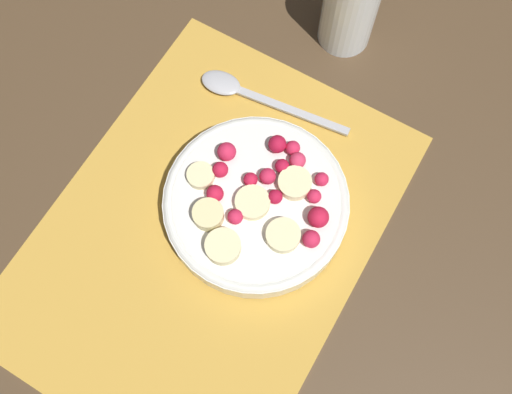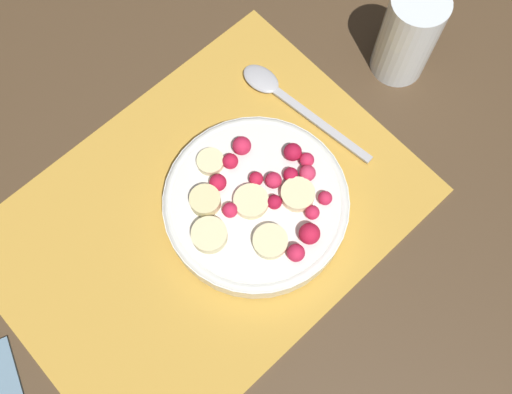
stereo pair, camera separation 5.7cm
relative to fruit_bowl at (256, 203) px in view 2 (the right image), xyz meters
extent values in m
plane|color=#4C3823|center=(-0.05, 0.03, -0.03)|extent=(3.00, 3.00, 0.00)
cube|color=gold|center=(-0.05, 0.03, -0.02)|extent=(0.44, 0.32, 0.01)
cylinder|color=silver|center=(0.00, 0.00, -0.01)|extent=(0.19, 0.19, 0.03)
torus|color=silver|center=(0.00, 0.00, 0.00)|extent=(0.19, 0.19, 0.01)
cylinder|color=white|center=(0.00, 0.00, 0.01)|extent=(0.17, 0.17, 0.00)
cylinder|color=beige|center=(0.03, -0.03, 0.02)|extent=(0.05, 0.05, 0.01)
cylinder|color=beige|center=(-0.01, 0.00, 0.02)|extent=(0.05, 0.05, 0.01)
cylinder|color=beige|center=(-0.04, 0.03, 0.02)|extent=(0.04, 0.04, 0.01)
cylinder|color=beige|center=(-0.02, -0.04, 0.02)|extent=(0.05, 0.05, 0.01)
cylinder|color=beige|center=(-0.01, 0.06, 0.02)|extent=(0.03, 0.03, 0.01)
cylinder|color=beige|center=(-0.06, 0.00, 0.02)|extent=(0.04, 0.04, 0.01)
sphere|color=red|center=(0.01, 0.01, 0.02)|extent=(0.01, 0.01, 0.01)
sphere|color=#D12347|center=(0.03, -0.05, 0.02)|extent=(0.01, 0.01, 0.01)
sphere|color=#D12347|center=(-0.01, -0.07, 0.02)|extent=(0.02, 0.02, 0.02)
sphere|color=red|center=(-0.02, 0.04, 0.02)|extent=(0.02, 0.02, 0.02)
sphere|color=#D12347|center=(0.03, 0.05, 0.02)|extent=(0.02, 0.02, 0.02)
sphere|color=red|center=(0.01, -0.06, 0.02)|extent=(0.02, 0.02, 0.02)
sphere|color=red|center=(0.01, 0.05, 0.02)|extent=(0.02, 0.02, 0.02)
sphere|color=#D12347|center=(0.02, 0.00, 0.02)|extent=(0.02, 0.02, 0.02)
sphere|color=#B21433|center=(0.04, -0.01, 0.02)|extent=(0.02, 0.02, 0.02)
sphere|color=#D12347|center=(-0.03, 0.01, 0.02)|extent=(0.02, 0.02, 0.02)
sphere|color=#DB3356|center=(0.06, -0.02, 0.02)|extent=(0.02, 0.02, 0.02)
sphere|color=#B21433|center=(0.01, -0.02, 0.02)|extent=(0.02, 0.02, 0.02)
sphere|color=#D12347|center=(0.07, -0.01, 0.02)|extent=(0.02, 0.02, 0.02)
sphere|color=#B21433|center=(0.06, 0.01, 0.02)|extent=(0.02, 0.02, 0.02)
sphere|color=#D12347|center=(0.05, -0.05, 0.02)|extent=(0.01, 0.01, 0.01)
cube|color=#B2B2B7|center=(0.12, 0.02, -0.02)|extent=(0.03, 0.14, 0.00)
ellipsoid|color=#B2B2B7|center=(0.11, 0.11, -0.02)|extent=(0.04, 0.05, 0.01)
cylinder|color=white|center=(0.25, 0.02, 0.03)|extent=(0.06, 0.06, 0.11)
camera|label=1|loc=(-0.17, -0.10, 0.55)|focal=40.00mm
camera|label=2|loc=(-0.13, -0.14, 0.55)|focal=40.00mm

